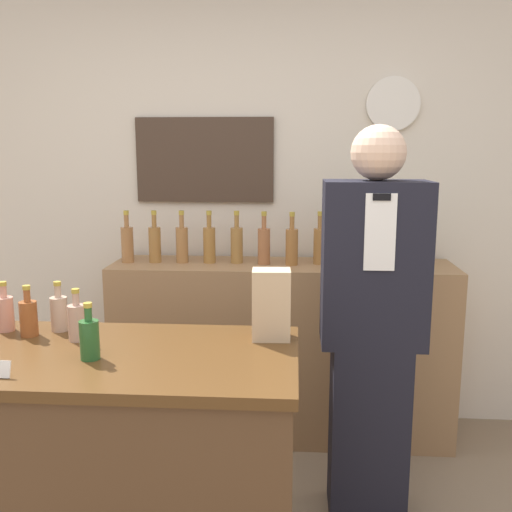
# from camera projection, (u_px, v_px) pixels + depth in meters

# --- Properties ---
(back_wall) EXTENTS (5.20, 0.09, 2.70)m
(back_wall) POSITION_uv_depth(u_px,v_px,m) (245.00, 198.00, 3.40)
(back_wall) COLOR beige
(back_wall) RESTS_ON ground_plane
(back_shelf) EXTENTS (1.90, 0.44, 1.01)m
(back_shelf) POSITION_uv_depth(u_px,v_px,m) (281.00, 350.00, 3.27)
(back_shelf) COLOR #9E754C
(back_shelf) RESTS_ON ground_plane
(display_counter) EXTENTS (1.41, 0.70, 0.92)m
(display_counter) POSITION_uv_depth(u_px,v_px,m) (110.00, 468.00, 2.15)
(display_counter) COLOR #4C331E
(display_counter) RESTS_ON ground_plane
(shopkeeper) EXTENTS (0.44, 0.28, 1.74)m
(shopkeeper) POSITION_uv_depth(u_px,v_px,m) (372.00, 330.00, 2.47)
(shopkeeper) COLOR black
(shopkeeper) RESTS_ON ground_plane
(potted_plant) EXTENTS (0.23, 0.23, 0.34)m
(potted_plant) POSITION_uv_depth(u_px,v_px,m) (389.00, 234.00, 3.09)
(potted_plant) COLOR #4C3D2D
(potted_plant) RESTS_ON back_shelf
(paper_bag) EXTENTS (0.15, 0.11, 0.27)m
(paper_bag) POSITION_uv_depth(u_px,v_px,m) (271.00, 305.00, 2.19)
(paper_bag) COLOR tan
(paper_bag) RESTS_ON display_counter
(counter_bottle_1) EXTENTS (0.07, 0.07, 0.20)m
(counter_bottle_1) POSITION_uv_depth(u_px,v_px,m) (5.00, 312.00, 2.30)
(counter_bottle_1) COLOR tan
(counter_bottle_1) RESTS_ON display_counter
(counter_bottle_2) EXTENTS (0.07, 0.07, 0.20)m
(counter_bottle_2) POSITION_uv_depth(u_px,v_px,m) (29.00, 317.00, 2.23)
(counter_bottle_2) COLOR brown
(counter_bottle_2) RESTS_ON display_counter
(counter_bottle_3) EXTENTS (0.07, 0.07, 0.20)m
(counter_bottle_3) POSITION_uv_depth(u_px,v_px,m) (59.00, 312.00, 2.30)
(counter_bottle_3) COLOR tan
(counter_bottle_3) RESTS_ON display_counter
(counter_bottle_4) EXTENTS (0.07, 0.07, 0.20)m
(counter_bottle_4) POSITION_uv_depth(u_px,v_px,m) (77.00, 321.00, 2.18)
(counter_bottle_4) COLOR tan
(counter_bottle_4) RESTS_ON display_counter
(counter_bottle_5) EXTENTS (0.07, 0.07, 0.20)m
(counter_bottle_5) POSITION_uv_depth(u_px,v_px,m) (89.00, 338.00, 1.98)
(counter_bottle_5) COLOR #255827
(counter_bottle_5) RESTS_ON display_counter
(shelf_bottle_0) EXTENTS (0.07, 0.07, 0.29)m
(shelf_bottle_0) POSITION_uv_depth(u_px,v_px,m) (127.00, 243.00, 3.20)
(shelf_bottle_0) COLOR #A06B3D
(shelf_bottle_0) RESTS_ON back_shelf
(shelf_bottle_1) EXTENTS (0.07, 0.07, 0.29)m
(shelf_bottle_1) POSITION_uv_depth(u_px,v_px,m) (155.00, 243.00, 3.21)
(shelf_bottle_1) COLOR olive
(shelf_bottle_1) RESTS_ON back_shelf
(shelf_bottle_2) EXTENTS (0.07, 0.07, 0.29)m
(shelf_bottle_2) POSITION_uv_depth(u_px,v_px,m) (182.00, 243.00, 3.20)
(shelf_bottle_2) COLOR #A26E3C
(shelf_bottle_2) RESTS_ON back_shelf
(shelf_bottle_3) EXTENTS (0.07, 0.07, 0.29)m
(shelf_bottle_3) POSITION_uv_depth(u_px,v_px,m) (209.00, 243.00, 3.19)
(shelf_bottle_3) COLOR olive
(shelf_bottle_3) RESTS_ON back_shelf
(shelf_bottle_4) EXTENTS (0.07, 0.07, 0.29)m
(shelf_bottle_4) POSITION_uv_depth(u_px,v_px,m) (237.00, 244.00, 3.19)
(shelf_bottle_4) COLOR olive
(shelf_bottle_4) RESTS_ON back_shelf
(shelf_bottle_5) EXTENTS (0.07, 0.07, 0.29)m
(shelf_bottle_5) POSITION_uv_depth(u_px,v_px,m) (264.00, 245.00, 3.15)
(shelf_bottle_5) COLOR #A4653C
(shelf_bottle_5) RESTS_ON back_shelf
(shelf_bottle_6) EXTENTS (0.07, 0.07, 0.29)m
(shelf_bottle_6) POSITION_uv_depth(u_px,v_px,m) (292.00, 245.00, 3.13)
(shelf_bottle_6) COLOR #A26A35
(shelf_bottle_6) RESTS_ON back_shelf
(shelf_bottle_7) EXTENTS (0.07, 0.07, 0.29)m
(shelf_bottle_7) POSITION_uv_depth(u_px,v_px,m) (320.00, 244.00, 3.16)
(shelf_bottle_7) COLOR #9F6D37
(shelf_bottle_7) RESTS_ON back_shelf
(shelf_bottle_8) EXTENTS (0.07, 0.07, 0.29)m
(shelf_bottle_8) POSITION_uv_depth(u_px,v_px,m) (348.00, 245.00, 3.13)
(shelf_bottle_8) COLOR #A56F32
(shelf_bottle_8) RESTS_ON back_shelf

